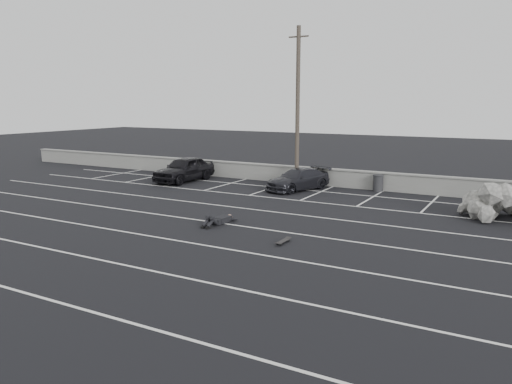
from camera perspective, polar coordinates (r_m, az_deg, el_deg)
The scene contains 10 objects.
ground at distance 18.63m, azimuth -9.34°, elevation -5.45°, with size 120.00×120.00×0.00m, color black.
seawall at distance 30.48m, azimuth 7.17°, elevation 1.82°, with size 50.00×0.45×1.06m.
stall_lines at distance 22.17m, azimuth -2.43°, elevation -2.76°, with size 36.00×20.05×0.01m.
car_left at distance 31.96m, azimuth -8.21°, elevation 2.61°, with size 1.85×4.59×1.56m, color black.
car_right at distance 28.67m, azimuth 4.82°, elevation 1.46°, with size 1.71×4.21×1.22m, color black.
utility_pole at distance 29.85m, azimuth 4.78°, elevation 9.70°, with size 1.24×0.25×9.29m.
trash_bin at distance 28.94m, azimuth 13.79°, elevation 1.02°, with size 0.78×0.78×0.95m.
riprap_pile at distance 24.20m, azimuth 27.20°, elevation -1.43°, with size 5.03×3.70×1.44m.
person at distance 20.98m, azimuth -3.83°, elevation -2.84°, with size 1.06×2.51×0.49m, color black, non-canonical shape.
skateboard at distance 18.00m, azimuth 3.10°, elevation -5.64°, with size 0.23×0.80×0.10m.
Camera 1 is at (11.24, -13.98, 5.03)m, focal length 35.00 mm.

